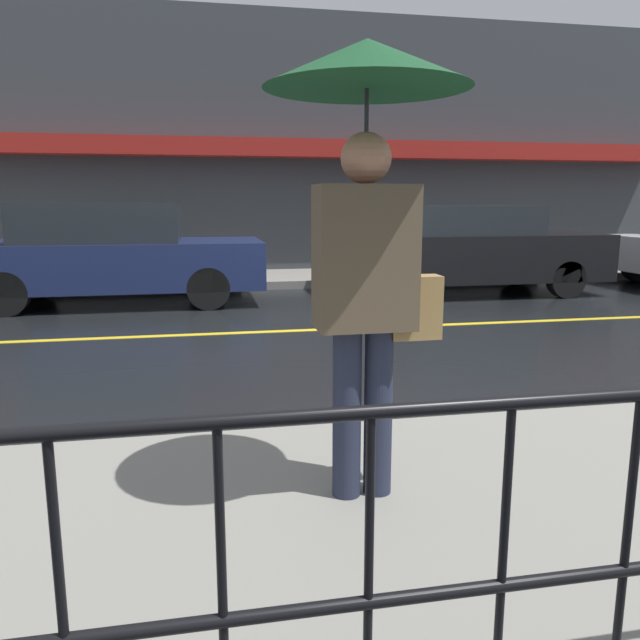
% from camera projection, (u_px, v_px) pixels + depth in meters
% --- Properties ---
extents(ground_plane, '(80.00, 80.00, 0.00)m').
position_uv_depth(ground_plane, '(352.00, 329.00, 7.74)').
color(ground_plane, black).
extents(sidewalk_near, '(28.00, 2.63, 0.14)m').
position_uv_depth(sidewalk_near, '(602.00, 518.00, 2.97)').
color(sidewalk_near, gray).
rests_on(sidewalk_near, ground_plane).
extents(sidewalk_far, '(28.00, 2.06, 0.14)m').
position_uv_depth(sidewalk_far, '(295.00, 278.00, 12.22)').
color(sidewalk_far, gray).
rests_on(sidewalk_far, ground_plane).
extents(lane_marking, '(25.20, 0.12, 0.01)m').
position_uv_depth(lane_marking, '(352.00, 328.00, 7.74)').
color(lane_marking, gold).
rests_on(lane_marking, ground_plane).
extents(building_storefront, '(28.00, 0.85, 5.31)m').
position_uv_depth(building_storefront, '(286.00, 147.00, 12.84)').
color(building_storefront, '#383D42').
rests_on(building_storefront, ground_plane).
extents(pedestrian, '(0.92, 0.92, 2.10)m').
position_uv_depth(pedestrian, '(367.00, 165.00, 2.78)').
color(pedestrian, '#23283D').
rests_on(pedestrian, sidewalk_near).
extents(car_navy, '(4.42, 1.82, 1.53)m').
position_uv_depth(car_navy, '(112.00, 254.00, 9.48)').
color(car_navy, '#19234C').
rests_on(car_navy, ground_plane).
extents(car_black, '(4.48, 1.79, 1.48)m').
position_uv_depth(car_black, '(465.00, 249.00, 10.56)').
color(car_black, black).
rests_on(car_black, ground_plane).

